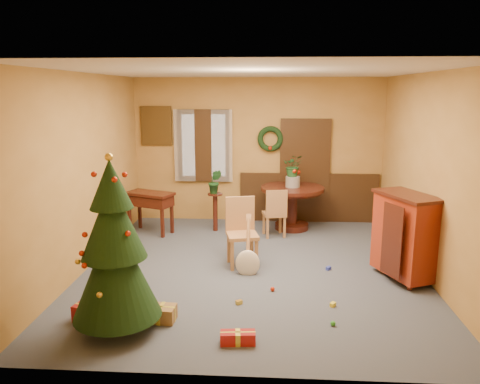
# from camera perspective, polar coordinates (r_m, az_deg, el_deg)

# --- Properties ---
(room_envelope) EXTENTS (5.50, 5.50, 5.50)m
(room_envelope) POSITION_cam_1_polar(r_m,az_deg,el_deg) (9.50, 3.40, 3.00)
(room_envelope) COLOR #3A4354
(room_envelope) RESTS_ON ground
(dining_table) EXTENTS (1.21, 1.21, 0.83)m
(dining_table) POSITION_cam_1_polar(r_m,az_deg,el_deg) (9.07, 6.39, -0.92)
(dining_table) COLOR black
(dining_table) RESTS_ON floor
(urn) EXTENTS (0.28, 0.28, 0.20)m
(urn) POSITION_cam_1_polar(r_m,az_deg,el_deg) (8.99, 6.45, 1.26)
(urn) COLOR slate
(urn) RESTS_ON dining_table
(centerpiece_plant) EXTENTS (0.38, 0.33, 0.42)m
(centerpiece_plant) POSITION_cam_1_polar(r_m,az_deg,el_deg) (8.94, 6.49, 3.21)
(centerpiece_plant) COLOR #1E4C23
(centerpiece_plant) RESTS_ON urn
(chair_near) EXTENTS (0.54, 0.54, 1.05)m
(chair_near) POSITION_cam_1_polar(r_m,az_deg,el_deg) (7.19, 0.16, -4.54)
(chair_near) COLOR #A66E42
(chair_near) RESTS_ON floor
(chair_far) EXTENTS (0.47, 0.47, 0.90)m
(chair_far) POSITION_cam_1_polar(r_m,az_deg,el_deg) (8.55, 4.30, -2.39)
(chair_far) COLOR #A66E42
(chair_far) RESTS_ON floor
(guitar) EXTENTS (0.45, 0.60, 0.82)m
(guitar) POSITION_cam_1_polar(r_m,az_deg,el_deg) (6.82, 0.95, -6.73)
(guitar) COLOR beige
(guitar) RESTS_ON floor
(plant_stand) EXTENTS (0.28, 0.28, 0.73)m
(plant_stand) POSITION_cam_1_polar(r_m,az_deg,el_deg) (8.93, -3.03, -1.91)
(plant_stand) COLOR black
(plant_stand) RESTS_ON floor
(stand_plant) EXTENTS (0.26, 0.21, 0.46)m
(stand_plant) POSITION_cam_1_polar(r_m,az_deg,el_deg) (8.82, -3.07, 1.27)
(stand_plant) COLOR #19471E
(stand_plant) RESTS_ON plant_stand
(christmas_tree) EXTENTS (0.97, 0.97, 2.01)m
(christmas_tree) POSITION_cam_1_polar(r_m,az_deg,el_deg) (5.28, -15.07, -6.78)
(christmas_tree) COLOR #382111
(christmas_tree) RESTS_ON floor
(writing_desk) EXTENTS (0.98, 0.73, 0.78)m
(writing_desk) POSITION_cam_1_polar(r_m,az_deg,el_deg) (8.92, -10.91, -1.25)
(writing_desk) COLOR black
(writing_desk) RESTS_ON floor
(sideboard) EXTENTS (0.85, 1.09, 1.24)m
(sideboard) POSITION_cam_1_polar(r_m,az_deg,el_deg) (6.98, 19.47, -4.86)
(sideboard) COLOR #5F160A
(sideboard) RESTS_ON floor
(gift_a) EXTENTS (0.35, 0.27, 0.18)m
(gift_a) POSITION_cam_1_polar(r_m,az_deg,el_deg) (5.71, -9.59, -14.40)
(gift_a) COLOR brown
(gift_a) RESTS_ON floor
(gift_b) EXTENTS (0.24, 0.24, 0.20)m
(gift_b) POSITION_cam_1_polar(r_m,az_deg,el_deg) (5.93, -18.53, -13.74)
(gift_b) COLOR maroon
(gift_b) RESTS_ON floor
(gift_c) EXTENTS (0.31, 0.26, 0.15)m
(gift_c) POSITION_cam_1_polar(r_m,az_deg,el_deg) (6.95, -14.36, -9.82)
(gift_c) COLOR brown
(gift_c) RESTS_ON floor
(gift_d) EXTENTS (0.38, 0.19, 0.13)m
(gift_d) POSITION_cam_1_polar(r_m,az_deg,el_deg) (5.20, -0.27, -17.34)
(gift_d) COLOR maroon
(gift_d) RESTS_ON floor
(toy_a) EXTENTS (0.09, 0.09, 0.05)m
(toy_a) POSITION_cam_1_polar(r_m,az_deg,el_deg) (7.24, 10.73, -9.12)
(toy_a) COLOR #293AB4
(toy_a) RESTS_ON floor
(toy_b) EXTENTS (0.06, 0.06, 0.06)m
(toy_b) POSITION_cam_1_polar(r_m,az_deg,el_deg) (5.65, 11.27, -15.44)
(toy_b) COLOR #2B8925
(toy_b) RESTS_ON floor
(toy_c) EXTENTS (0.09, 0.09, 0.05)m
(toy_c) POSITION_cam_1_polar(r_m,az_deg,el_deg) (6.11, 11.25, -13.30)
(toy_c) COLOR yellow
(toy_c) RESTS_ON floor
(toy_d) EXTENTS (0.06, 0.06, 0.06)m
(toy_d) POSITION_cam_1_polar(r_m,az_deg,el_deg) (6.42, 3.98, -11.72)
(toy_d) COLOR #B0240B
(toy_d) RESTS_ON floor
(toy_e) EXTENTS (0.09, 0.08, 0.05)m
(toy_e) POSITION_cam_1_polar(r_m,az_deg,el_deg) (6.05, -0.12, -13.29)
(toy_e) COLOR gold
(toy_e) RESTS_ON floor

